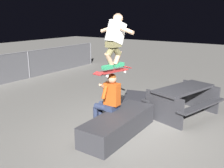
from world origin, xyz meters
name	(u,v)px	position (x,y,z in m)	size (l,w,h in m)	color
ground_plane	(131,133)	(0.00, 0.00, 0.00)	(40.00, 40.00, 0.00)	gray
ledge_box_main	(119,125)	(-0.22, 0.19, 0.22)	(2.05, 0.69, 0.45)	#38383D
person_sitting_on_ledge	(108,98)	(-0.05, 0.59, 0.70)	(0.59, 0.75, 1.28)	#2D3856
skateboard	(113,71)	(-0.10, 0.42, 1.35)	(1.04, 0.34, 0.13)	#B72D2D
skater_airborne	(115,38)	(-0.04, 0.42, 2.04)	(0.63, 0.89, 1.12)	#2D9E66
kicker_ramp	(137,102)	(1.72, 0.83, 0.06)	(1.22, 1.11, 0.34)	#28282D
picnic_table_back	(183,97)	(1.62, -0.57, 0.50)	(2.00, 1.76, 0.75)	#38383D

